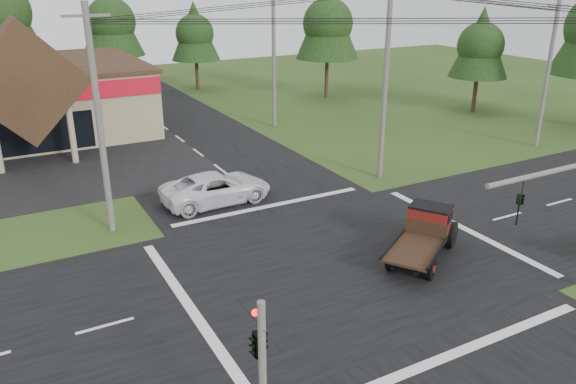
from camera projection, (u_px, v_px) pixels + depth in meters
ground at (343, 261)px, 24.08m from camera, size 120.00×120.00×0.00m
road_ns at (343, 261)px, 24.07m from camera, size 12.00×120.00×0.02m
road_ew at (343, 261)px, 24.07m from camera, size 120.00×12.00×0.02m
traffic_signal_corner at (259, 330)px, 13.46m from camera, size 0.53×2.48×4.40m
utility_pole_nw at (99, 121)px, 25.12m from camera, size 2.00×0.30×10.50m
utility_pole_ne at (385, 80)px, 32.08m from camera, size 2.00×0.30×11.50m
utility_pole_far at (548, 73)px, 38.55m from camera, size 2.00×0.30×10.20m
utility_pole_n at (274, 54)px, 43.60m from camera, size 2.00×0.30×11.20m
tree_row_d at (111, 19)px, 55.83m from camera, size 6.16×6.16×11.11m
tree_row_e at (195, 32)px, 58.24m from camera, size 5.04×5.04×9.09m
tree_side_ne at (328, 21)px, 54.02m from camera, size 6.16×6.16×11.11m
tree_side_e_near at (481, 43)px, 48.24m from camera, size 5.04×5.04×9.09m
antique_flatbed_truck at (422, 236)px, 23.92m from camera, size 5.40×4.44×2.15m
white_pickup at (216, 188)px, 30.07m from camera, size 6.05×2.97×1.65m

